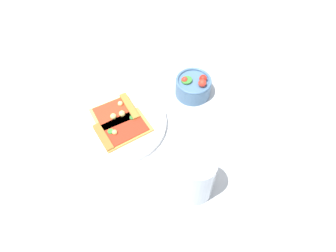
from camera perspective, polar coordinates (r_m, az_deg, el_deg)
ground_plane at (r=0.91m, az=-5.73°, el=-0.09°), size 2.40×2.40×0.00m
plate at (r=0.91m, az=-8.77°, el=0.55°), size 0.27×0.27×0.01m
pizza_slice_near at (r=0.88m, az=-8.54°, el=-0.68°), size 0.14×0.10×0.02m
pizza_slice_far at (r=0.92m, az=-8.83°, el=2.38°), size 0.13×0.11×0.02m
salad_bowl at (r=0.96m, az=4.42°, el=7.10°), size 0.10×0.10×0.07m
soda_glass at (r=0.75m, az=5.15°, el=-9.13°), size 0.08×0.08×0.14m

